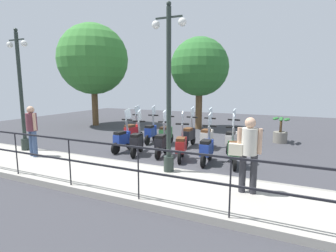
% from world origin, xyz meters
% --- Properties ---
extents(ground_plane, '(28.00, 28.00, 0.00)m').
position_xyz_m(ground_plane, '(0.00, 0.00, 0.00)').
color(ground_plane, '#38383D').
extents(promenade_walkway, '(2.20, 20.00, 0.15)m').
position_xyz_m(promenade_walkway, '(-3.15, 0.00, 0.07)').
color(promenade_walkway, '#A39E93').
rests_on(promenade_walkway, ground_plane).
extents(fence_railing, '(0.04, 16.03, 1.07)m').
position_xyz_m(fence_railing, '(-4.20, -0.00, 0.91)').
color(fence_railing, black).
rests_on(fence_railing, promenade_walkway).
extents(lamp_post_near, '(0.26, 0.90, 4.21)m').
position_xyz_m(lamp_post_near, '(-2.40, -0.72, 2.01)').
color(lamp_post_near, '#232D28').
rests_on(lamp_post_near, promenade_walkway).
extents(lamp_post_far, '(0.26, 0.90, 4.07)m').
position_xyz_m(lamp_post_far, '(-2.40, 4.77, 1.94)').
color(lamp_post_far, '#232D28').
rests_on(lamp_post_far, promenade_walkway).
extents(pedestrian_with_bag, '(0.34, 0.64, 1.59)m').
position_xyz_m(pedestrian_with_bag, '(-2.98, -2.77, 1.08)').
color(pedestrian_with_bag, '#28282D').
rests_on(pedestrian_with_bag, promenade_walkway).
extents(pedestrian_distant, '(0.39, 0.48, 1.59)m').
position_xyz_m(pedestrian_distant, '(-2.86, 3.78, 1.08)').
color(pedestrian_distant, '#384C70').
rests_on(pedestrian_distant, promenade_walkway).
extents(tree_large, '(4.04, 4.04, 5.89)m').
position_xyz_m(tree_large, '(3.94, 7.02, 3.85)').
color(tree_large, brown).
rests_on(tree_large, ground_plane).
extents(tree_distant, '(3.11, 3.11, 4.91)m').
position_xyz_m(tree_distant, '(5.28, 0.98, 3.33)').
color(tree_distant, brown).
rests_on(tree_distant, ground_plane).
extents(potted_palm, '(1.06, 0.66, 1.05)m').
position_xyz_m(potted_palm, '(3.31, -3.23, 0.45)').
color(potted_palm, slate).
rests_on(potted_palm, ground_plane).
extents(scooter_near_0, '(1.20, 0.54, 1.54)m').
position_xyz_m(scooter_near_0, '(-0.80, -2.08, 0.48)').
color(scooter_near_0, black).
rests_on(scooter_near_0, ground_plane).
extents(scooter_near_1, '(1.23, 0.44, 1.54)m').
position_xyz_m(scooter_near_1, '(-0.87, -1.29, 0.48)').
color(scooter_near_1, black).
rests_on(scooter_near_1, ground_plane).
extents(scooter_near_2, '(1.21, 0.52, 1.54)m').
position_xyz_m(scooter_near_2, '(-0.83, -0.44, 0.48)').
color(scooter_near_2, black).
rests_on(scooter_near_2, ground_plane).
extents(scooter_near_3, '(1.23, 0.44, 1.54)m').
position_xyz_m(scooter_near_3, '(-0.67, 0.33, 0.48)').
color(scooter_near_3, black).
rests_on(scooter_near_3, ground_plane).
extents(scooter_near_4, '(1.21, 0.51, 1.54)m').
position_xyz_m(scooter_near_4, '(-0.87, 1.18, 0.48)').
color(scooter_near_4, black).
rests_on(scooter_near_4, ground_plane).
extents(scooter_near_5, '(1.23, 0.44, 1.54)m').
position_xyz_m(scooter_near_5, '(-0.70, 1.88, 0.48)').
color(scooter_near_5, black).
rests_on(scooter_near_5, ground_plane).
extents(scooter_far_0, '(1.23, 0.44, 1.54)m').
position_xyz_m(scooter_far_0, '(0.91, -1.68, 0.48)').
color(scooter_far_0, black).
rests_on(scooter_far_0, ground_plane).
extents(scooter_far_1, '(1.23, 0.44, 1.54)m').
position_xyz_m(scooter_far_1, '(1.00, -0.75, 0.48)').
color(scooter_far_1, black).
rests_on(scooter_far_1, ground_plane).
extents(scooter_far_2, '(1.23, 0.44, 1.54)m').
position_xyz_m(scooter_far_2, '(1.03, -0.03, 0.48)').
color(scooter_far_2, black).
rests_on(scooter_far_2, ground_plane).
extents(scooter_far_3, '(1.23, 0.44, 1.54)m').
position_xyz_m(scooter_far_3, '(0.92, 0.92, 0.48)').
color(scooter_far_3, black).
rests_on(scooter_far_3, ground_plane).
extents(scooter_far_4, '(1.23, 0.44, 1.54)m').
position_xyz_m(scooter_far_4, '(1.00, 1.64, 0.48)').
color(scooter_far_4, black).
rests_on(scooter_far_4, ground_plane).
extents(scooter_far_5, '(1.22, 0.47, 1.54)m').
position_xyz_m(scooter_far_5, '(0.82, 2.43, 0.48)').
color(scooter_far_5, black).
rests_on(scooter_far_5, ground_plane).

